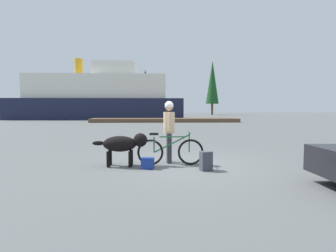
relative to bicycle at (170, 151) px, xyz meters
The scene contains 12 objects.
ground_plane 0.57m from the bicycle, ahead, with size 160.00×160.00×0.00m, color #595B5B.
bicycle is the anchor object (origin of this frame).
person_cyclist 0.76m from the bicycle, 91.18° to the left, with size 0.32×0.53×1.74m.
dog 1.26m from the bicycle, behind, with size 1.46×0.49×0.88m.
backpack 1.10m from the bicycle, 37.79° to the right, with size 0.28×0.20×0.48m, color #3F3F4C.
handbag_pannier 0.77m from the bicycle, 144.30° to the right, with size 0.32×0.18×0.29m, color navy.
dock_pier 22.67m from the bicycle, 88.44° to the left, with size 16.03×2.61×0.40m, color brown.
ferry_boat 33.12m from the bicycle, 104.48° to the left, with size 23.16×8.24×8.39m.
sailboat_moored 31.73m from the bicycle, 97.44° to the left, with size 6.96×1.95×8.31m.
pine_tree_far_left 54.21m from the bicycle, 111.41° to the left, with size 4.24×4.24×8.11m.
pine_tree_center 53.27m from the bicycle, 92.84° to the left, with size 3.08×3.08×9.81m.
pine_tree_far_right 55.16m from the bicycle, 77.11° to the left, with size 2.85×2.85×11.92m.
Camera 1 is at (-0.80, -7.41, 1.56)m, focal length 29.31 mm.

